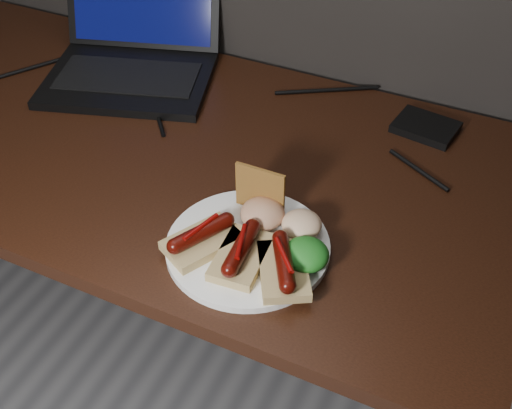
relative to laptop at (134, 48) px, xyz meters
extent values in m
cube|color=black|center=(0.18, -0.21, -0.07)|extent=(1.40, 0.70, 0.03)
cube|color=black|center=(-0.47, 0.09, -0.44)|extent=(0.05, 0.05, 0.72)
cube|color=black|center=(0.83, 0.09, -0.44)|extent=(0.05, 0.05, 0.72)
cube|color=black|center=(0.02, -0.06, -0.04)|extent=(0.41, 0.35, 0.02)
cube|color=black|center=(0.02, -0.06, -0.03)|extent=(0.32, 0.22, 0.00)
cube|color=black|center=(0.64, 0.04, -0.05)|extent=(0.13, 0.10, 0.02)
cylinder|color=black|center=(0.13, -0.13, -0.05)|extent=(0.12, 0.14, 0.01)
cylinder|color=black|center=(0.41, 0.09, -0.05)|extent=(0.19, 0.12, 0.01)
cylinder|color=black|center=(0.66, -0.09, -0.05)|extent=(0.13, 0.07, 0.01)
cylinder|color=black|center=(-0.22, -0.11, -0.05)|extent=(0.11, 0.18, 0.01)
cylinder|color=white|center=(0.46, -0.39, -0.05)|extent=(0.32, 0.32, 0.01)
cube|color=tan|center=(0.40, -0.43, -0.03)|extent=(0.12, 0.13, 0.02)
cylinder|color=#4E0A05|center=(0.40, -0.43, -0.01)|extent=(0.07, 0.10, 0.02)
sphere|color=#4E0A05|center=(0.38, -0.47, -0.01)|extent=(0.03, 0.02, 0.02)
sphere|color=#4E0A05|center=(0.42, -0.39, -0.01)|extent=(0.03, 0.02, 0.02)
cylinder|color=#650604|center=(0.40, -0.43, 0.00)|extent=(0.03, 0.07, 0.01)
cube|color=tan|center=(0.47, -0.43, -0.03)|extent=(0.08, 0.12, 0.02)
cylinder|color=#4E0A05|center=(0.47, -0.43, -0.01)|extent=(0.03, 0.10, 0.02)
sphere|color=#4E0A05|center=(0.48, -0.48, -0.01)|extent=(0.03, 0.02, 0.02)
sphere|color=#4E0A05|center=(0.47, -0.38, -0.01)|extent=(0.03, 0.02, 0.02)
cylinder|color=#650604|center=(0.47, -0.43, 0.00)|extent=(0.03, 0.07, 0.01)
cube|color=tan|center=(0.54, -0.43, -0.03)|extent=(0.12, 0.13, 0.02)
cylinder|color=#4E0A05|center=(0.54, -0.43, -0.01)|extent=(0.07, 0.09, 0.02)
sphere|color=#4E0A05|center=(0.56, -0.47, -0.01)|extent=(0.03, 0.02, 0.02)
sphere|color=#4E0A05|center=(0.52, -0.39, -0.01)|extent=(0.03, 0.02, 0.02)
cylinder|color=#650604|center=(0.54, -0.43, 0.00)|extent=(0.05, 0.06, 0.01)
cube|color=#B07930|center=(0.45, -0.31, 0.00)|extent=(0.08, 0.01, 0.08)
ellipsoid|color=#125E1A|center=(0.56, -0.39, -0.02)|extent=(0.07, 0.07, 0.04)
ellipsoid|color=maroon|center=(0.46, -0.34, -0.02)|extent=(0.07, 0.07, 0.04)
ellipsoid|color=silver|center=(0.53, -0.33, -0.02)|extent=(0.06, 0.06, 0.04)
camera|label=1|loc=(0.78, -1.02, 0.67)|focal=45.00mm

